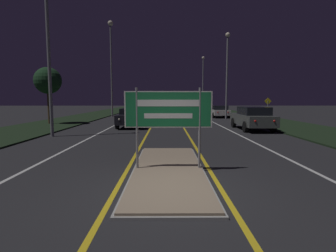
{
  "coord_description": "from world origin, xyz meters",
  "views": [
    {
      "loc": [
        -0.05,
        -5.71,
        2.08
      ],
      "look_at": [
        0.0,
        3.23,
        1.17
      ],
      "focal_mm": 28.0,
      "sensor_mm": 36.0,
      "label": 1
    }
  ],
  "objects_px": {
    "streetlight_left_near": "(48,38)",
    "streetlight_left_far": "(111,54)",
    "car_approaching_1": "(145,111)",
    "car_receding_0": "(252,118)",
    "warning_sign": "(268,108)",
    "highway_sign": "(168,112)",
    "streetlight_right_near": "(227,66)",
    "car_approaching_0": "(131,117)",
    "car_receding_2": "(186,108)",
    "streetlight_right_far": "(203,78)",
    "car_receding_1": "(219,111)"
  },
  "relations": [
    {
      "from": "car_approaching_1",
      "to": "warning_sign",
      "type": "height_order",
      "value": "warning_sign"
    },
    {
      "from": "streetlight_left_far",
      "to": "streetlight_right_far",
      "type": "xyz_separation_m",
      "value": [
        12.64,
        13.93,
        -1.69
      ]
    },
    {
      "from": "car_receding_1",
      "to": "warning_sign",
      "type": "height_order",
      "value": "warning_sign"
    },
    {
      "from": "car_approaching_1",
      "to": "streetlight_right_near",
      "type": "bearing_deg",
      "value": -18.08
    },
    {
      "from": "streetlight_right_near",
      "to": "warning_sign",
      "type": "xyz_separation_m",
      "value": [
        2.3,
        -5.33,
        -4.1
      ]
    },
    {
      "from": "car_receding_1",
      "to": "highway_sign",
      "type": "bearing_deg",
      "value": -104.81
    },
    {
      "from": "streetlight_left_far",
      "to": "streetlight_left_near",
      "type": "bearing_deg",
      "value": -89.94
    },
    {
      "from": "streetlight_left_near",
      "to": "streetlight_right_far",
      "type": "bearing_deg",
      "value": 67.44
    },
    {
      "from": "streetlight_left_near",
      "to": "car_receding_2",
      "type": "xyz_separation_m",
      "value": [
        9.35,
        23.89,
        -4.62
      ]
    },
    {
      "from": "streetlight_right_far",
      "to": "car_receding_0",
      "type": "height_order",
      "value": "streetlight_right_far"
    },
    {
      "from": "highway_sign",
      "to": "warning_sign",
      "type": "relative_size",
      "value": 1.17
    },
    {
      "from": "streetlight_right_near",
      "to": "car_receding_1",
      "type": "xyz_separation_m",
      "value": [
        -0.18,
        2.8,
        -4.74
      ]
    },
    {
      "from": "highway_sign",
      "to": "streetlight_right_near",
      "type": "height_order",
      "value": "streetlight_right_near"
    },
    {
      "from": "streetlight_right_near",
      "to": "car_approaching_1",
      "type": "relative_size",
      "value": 1.95
    },
    {
      "from": "streetlight_right_near",
      "to": "car_receding_1",
      "type": "bearing_deg",
      "value": 93.72
    },
    {
      "from": "streetlight_right_far",
      "to": "warning_sign",
      "type": "bearing_deg",
      "value": -84.13
    },
    {
      "from": "car_approaching_0",
      "to": "car_receding_1",
      "type": "bearing_deg",
      "value": 50.44
    },
    {
      "from": "streetlight_right_near",
      "to": "car_approaching_0",
      "type": "relative_size",
      "value": 2.02
    },
    {
      "from": "highway_sign",
      "to": "car_approaching_1",
      "type": "xyz_separation_m",
      "value": [
        -2.51,
        22.84,
        -0.94
      ]
    },
    {
      "from": "streetlight_right_far",
      "to": "car_receding_2",
      "type": "distance_m",
      "value": 8.77
    },
    {
      "from": "highway_sign",
      "to": "car_approaching_1",
      "type": "height_order",
      "value": "highway_sign"
    },
    {
      "from": "streetlight_right_near",
      "to": "car_receding_1",
      "type": "distance_m",
      "value": 5.51
    },
    {
      "from": "streetlight_left_far",
      "to": "car_receding_2",
      "type": "bearing_deg",
      "value": 38.42
    },
    {
      "from": "highway_sign",
      "to": "car_receding_2",
      "type": "relative_size",
      "value": 0.61
    },
    {
      "from": "car_approaching_0",
      "to": "car_approaching_1",
      "type": "distance_m",
      "value": 10.6
    },
    {
      "from": "car_receding_1",
      "to": "car_approaching_1",
      "type": "distance_m",
      "value": 8.53
    },
    {
      "from": "car_approaching_0",
      "to": "streetlight_right_near",
      "type": "bearing_deg",
      "value": 41.06
    },
    {
      "from": "car_receding_0",
      "to": "car_receding_2",
      "type": "height_order",
      "value": "car_receding_0"
    },
    {
      "from": "car_receding_0",
      "to": "car_receding_1",
      "type": "relative_size",
      "value": 1.06
    },
    {
      "from": "streetlight_left_far",
      "to": "car_approaching_0",
      "type": "distance_m",
      "value": 13.67
    },
    {
      "from": "streetlight_right_near",
      "to": "car_approaching_1",
      "type": "distance_m",
      "value": 10.3
    },
    {
      "from": "car_receding_0",
      "to": "car_receding_1",
      "type": "distance_m",
      "value": 12.49
    },
    {
      "from": "streetlight_left_far",
      "to": "warning_sign",
      "type": "distance_m",
      "value": 18.45
    },
    {
      "from": "streetlight_right_near",
      "to": "streetlight_left_near",
      "type": "bearing_deg",
      "value": -134.63
    },
    {
      "from": "streetlight_left_far",
      "to": "car_receding_0",
      "type": "bearing_deg",
      "value": -47.28
    },
    {
      "from": "car_receding_2",
      "to": "car_receding_0",
      "type": "bearing_deg",
      "value": -82.0
    },
    {
      "from": "car_approaching_0",
      "to": "car_approaching_1",
      "type": "relative_size",
      "value": 0.96
    },
    {
      "from": "streetlight_left_near",
      "to": "streetlight_left_far",
      "type": "height_order",
      "value": "streetlight_left_far"
    },
    {
      "from": "car_approaching_1",
      "to": "car_receding_0",
      "type": "bearing_deg",
      "value": -56.46
    },
    {
      "from": "streetlight_left_near",
      "to": "streetlight_left_far",
      "type": "distance_m",
      "value": 16.57
    },
    {
      "from": "highway_sign",
      "to": "car_approaching_1",
      "type": "bearing_deg",
      "value": 96.26
    },
    {
      "from": "car_receding_2",
      "to": "warning_sign",
      "type": "relative_size",
      "value": 1.92
    },
    {
      "from": "car_receding_1",
      "to": "car_approaching_1",
      "type": "relative_size",
      "value": 0.99
    },
    {
      "from": "car_approaching_1",
      "to": "car_approaching_0",
      "type": "bearing_deg",
      "value": -91.0
    },
    {
      "from": "streetlight_left_far",
      "to": "warning_sign",
      "type": "relative_size",
      "value": 5.17
    },
    {
      "from": "highway_sign",
      "to": "streetlight_right_near",
      "type": "bearing_deg",
      "value": 72.75
    },
    {
      "from": "streetlight_right_near",
      "to": "car_receding_2",
      "type": "xyz_separation_m",
      "value": [
        -3.32,
        11.05,
        -4.74
      ]
    },
    {
      "from": "streetlight_right_near",
      "to": "car_receding_0",
      "type": "xyz_separation_m",
      "value": [
        -0.41,
        -9.69,
        -4.64
      ]
    },
    {
      "from": "streetlight_right_near",
      "to": "car_approaching_0",
      "type": "xyz_separation_m",
      "value": [
        -8.9,
        -7.75,
        -4.73
      ]
    },
    {
      "from": "highway_sign",
      "to": "streetlight_left_near",
      "type": "height_order",
      "value": "streetlight_left_near"
    }
  ]
}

